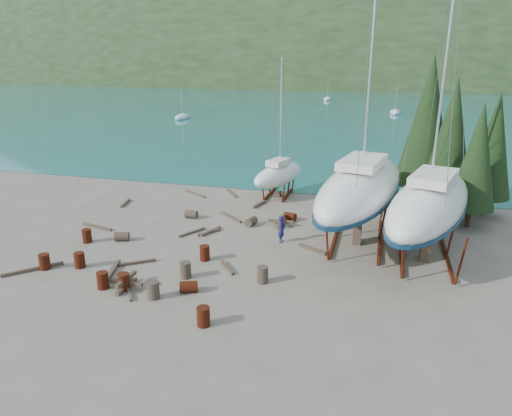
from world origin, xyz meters
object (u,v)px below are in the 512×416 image
(large_sailboat_near, at_px, (361,188))
(large_sailboat_far, at_px, (430,204))
(worker, at_px, (282,229))
(small_sailboat_shore, at_px, (279,174))

(large_sailboat_near, bearing_deg, large_sailboat_far, -10.27)
(large_sailboat_near, bearing_deg, worker, -148.07)
(small_sailboat_shore, xyz_separation_m, worker, (2.48, -10.14, -0.99))
(small_sailboat_shore, bearing_deg, large_sailboat_near, -32.06)
(worker, bearing_deg, small_sailboat_shore, 16.07)
(small_sailboat_shore, relative_size, worker, 6.47)
(large_sailboat_near, bearing_deg, small_sailboat_shore, 141.84)
(large_sailboat_far, xyz_separation_m, worker, (-8.57, -0.14, -2.37))
(large_sailboat_near, height_order, small_sailboat_shore, large_sailboat_near)
(small_sailboat_shore, distance_m, worker, 10.48)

